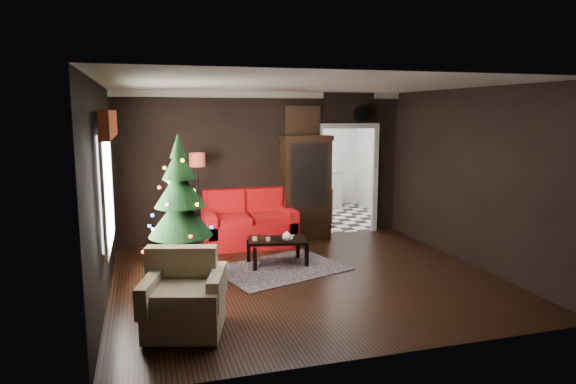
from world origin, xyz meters
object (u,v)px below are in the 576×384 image
object	(u,v)px
armchair	(184,292)
kitchen_table	(313,205)
curio_cabinet	(306,190)
loveseat	(249,219)
christmas_tree	(180,212)
teapot	(287,237)
coffee_table	(277,251)
floor_lamp	(198,203)
wall_clock	(361,114)

from	to	relation	value
armchair	kitchen_table	distance (m)	6.03
curio_cabinet	kitchen_table	bearing A→B (deg)	65.56
loveseat	curio_cabinet	size ratio (longest dim) A/B	0.89
curio_cabinet	christmas_tree	distance (m)	3.23
teapot	coffee_table	bearing A→B (deg)	113.61
kitchen_table	floor_lamp	bearing A→B (deg)	-148.83
loveseat	armchair	size ratio (longest dim) A/B	1.94
armchair	kitchen_table	world-z (taller)	armchair
loveseat	christmas_tree	xyz separation A→B (m)	(-1.36, -1.81, 0.55)
loveseat	armchair	world-z (taller)	loveseat
christmas_tree	armchair	xyz separation A→B (m)	(-0.10, -1.62, -0.59)
loveseat	floor_lamp	size ratio (longest dim) A/B	0.96
coffee_table	teapot	world-z (taller)	teapot
armchair	wall_clock	distance (m)	5.73
kitchen_table	coffee_table	bearing A→B (deg)	-118.94
loveseat	wall_clock	distance (m)	3.04
floor_lamp	wall_clock	world-z (taller)	wall_clock
christmas_tree	coffee_table	bearing A→B (deg)	19.17
coffee_table	christmas_tree	bearing A→B (deg)	-160.83
floor_lamp	wall_clock	bearing A→B (deg)	6.82
curio_cabinet	armchair	world-z (taller)	curio_cabinet
wall_clock	curio_cabinet	bearing A→B (deg)	-171.47
wall_clock	kitchen_table	size ratio (longest dim) A/B	0.43
curio_cabinet	armchair	bearing A→B (deg)	-125.51
loveseat	kitchen_table	xyz separation A→B (m)	(1.80, 1.65, -0.12)
curio_cabinet	wall_clock	world-z (taller)	wall_clock
armchair	curio_cabinet	bearing A→B (deg)	70.17
wall_clock	kitchen_table	bearing A→B (deg)	113.75
floor_lamp	kitchen_table	distance (m)	3.20
armchair	teapot	distance (m)	2.59
curio_cabinet	armchair	distance (m)	4.51
loveseat	coffee_table	size ratio (longest dim) A/B	1.86
loveseat	curio_cabinet	distance (m)	1.25
curio_cabinet	teapot	bearing A→B (deg)	-116.96
curio_cabinet	wall_clock	size ratio (longest dim) A/B	5.94
curio_cabinet	kitchen_table	world-z (taller)	curio_cabinet
floor_lamp	christmas_tree	distance (m)	1.89
curio_cabinet	christmas_tree	bearing A→B (deg)	-140.97
loveseat	christmas_tree	world-z (taller)	christmas_tree
teapot	kitchen_table	size ratio (longest dim) A/B	0.22
coffee_table	teapot	size ratio (longest dim) A/B	5.45
curio_cabinet	teapot	world-z (taller)	curio_cabinet
floor_lamp	wall_clock	distance (m)	3.63
christmas_tree	armchair	bearing A→B (deg)	-93.41
wall_clock	loveseat	bearing A→B (deg)	-170.34
curio_cabinet	kitchen_table	size ratio (longest dim) A/B	2.53
christmas_tree	curio_cabinet	bearing A→B (deg)	39.03
floor_lamp	coffee_table	size ratio (longest dim) A/B	1.94
wall_clock	christmas_tree	bearing A→B (deg)	-149.17
loveseat	teapot	xyz separation A→B (m)	(0.28, -1.50, 0.00)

